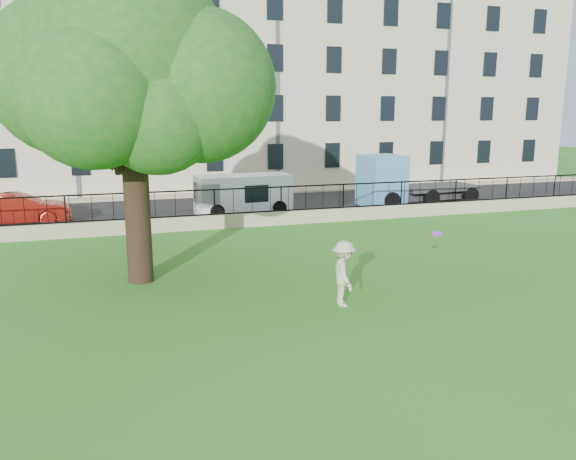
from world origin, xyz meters
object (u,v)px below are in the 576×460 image
object	(u,v)px
frisbee	(437,234)
tree	(124,65)
red_sedan	(19,209)
blue_truck	(417,179)
white_van	(243,195)
man	(344,273)

from	to	relation	value
frisbee	tree	bearing A→B (deg)	152.10
red_sedan	blue_truck	bearing A→B (deg)	-90.93
frisbee	blue_truck	xyz separation A→B (m)	(7.85, 14.39, -0.41)
frisbee	white_van	world-z (taller)	white_van
man	blue_truck	size ratio (longest dim) A/B	0.27
tree	blue_truck	distance (m)	19.24
red_sedan	tree	bearing A→B (deg)	-157.16
man	white_van	bearing A→B (deg)	6.20
tree	blue_truck	size ratio (longest dim) A/B	1.46
white_van	blue_truck	bearing A→B (deg)	-2.53
man	white_van	xyz separation A→B (m)	(0.58, 13.98, 0.10)
blue_truck	frisbee	bearing A→B (deg)	-122.14
tree	frisbee	xyz separation A→B (m)	(7.63, -4.04, -4.46)
tree	frisbee	bearing A→B (deg)	-27.90
red_sedan	white_van	world-z (taller)	white_van
red_sedan	blue_truck	size ratio (longest dim) A/B	0.66
frisbee	white_van	distance (m)	14.31
red_sedan	white_van	bearing A→B (deg)	-92.30
red_sedan	blue_truck	distance (m)	20.04
tree	frisbee	world-z (taller)	tree
man	blue_truck	distance (m)	17.65
man	blue_truck	bearing A→B (deg)	-27.65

